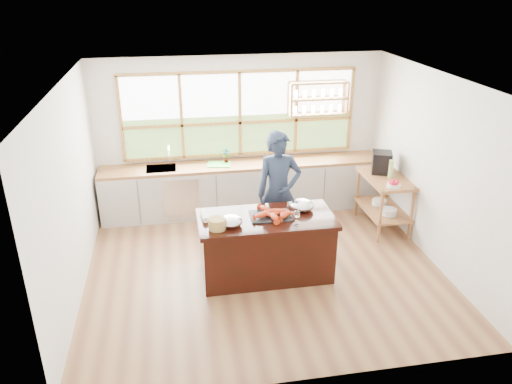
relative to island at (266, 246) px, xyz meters
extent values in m
plane|color=olive|center=(0.00, 0.20, -0.45)|extent=(5.00, 5.00, 0.00)
cube|color=silver|center=(0.00, 2.45, 0.90)|extent=(5.00, 0.02, 2.70)
cube|color=silver|center=(0.00, -2.05, 0.90)|extent=(5.00, 0.02, 2.70)
cube|color=silver|center=(-2.50, 0.20, 0.90)|extent=(0.02, 4.50, 2.70)
cube|color=silver|center=(2.50, 0.20, 0.90)|extent=(0.02, 4.50, 2.70)
cube|color=silver|center=(0.00, 0.20, 2.25)|extent=(5.00, 4.50, 0.02)
cube|color=#AB7E36|center=(0.00, 2.42, 1.25)|extent=(4.05, 0.06, 1.50)
cube|color=white|center=(0.00, 2.44, 1.59)|extent=(3.98, 0.01, 0.75)
cube|color=#3D5B23|center=(0.00, 2.44, 0.87)|extent=(3.98, 0.01, 0.70)
cube|color=#AB7E36|center=(1.35, 2.31, 1.77)|extent=(1.00, 0.28, 0.03)
cube|color=#AB7E36|center=(1.35, 2.31, 1.50)|extent=(1.00, 0.28, 0.03)
cube|color=#AB7E36|center=(1.35, 2.31, 1.22)|extent=(1.00, 0.28, 0.03)
cube|color=#AB7E36|center=(0.85, 2.31, 1.50)|extent=(0.03, 0.28, 0.55)
cube|color=#AB7E36|center=(1.85, 2.31, 1.50)|extent=(0.03, 0.28, 0.55)
cube|color=#B3AFA9|center=(0.00, 2.14, -0.03)|extent=(4.90, 0.62, 0.85)
cube|color=silver|center=(-1.10, 1.82, -0.02)|extent=(0.60, 0.01, 0.72)
cube|color=olive|center=(0.00, 2.14, 0.42)|extent=(4.90, 0.62, 0.05)
cube|color=silver|center=(-1.40, 2.14, 0.37)|extent=(0.50, 0.42, 0.16)
cube|color=olive|center=(2.45, 0.60, 0.00)|extent=(0.04, 0.04, 0.90)
cube|color=olive|center=(2.45, 1.60, 0.00)|extent=(0.04, 0.04, 0.90)
cube|color=olive|center=(1.93, 0.60, 0.00)|extent=(0.04, 0.04, 0.90)
cube|color=olive|center=(1.93, 1.60, 0.00)|extent=(0.04, 0.04, 0.90)
cube|color=olive|center=(2.19, 1.10, -0.13)|extent=(0.62, 1.10, 0.03)
cube|color=olive|center=(2.19, 1.10, 0.42)|extent=(0.62, 1.10, 0.05)
cylinder|color=silver|center=(2.19, 0.85, -0.07)|extent=(0.24, 0.24, 0.11)
cylinder|color=silver|center=(2.19, 1.25, -0.07)|extent=(0.24, 0.24, 0.09)
cube|color=black|center=(0.00, 0.00, -0.03)|extent=(1.77, 0.82, 0.84)
cube|color=black|center=(0.00, 0.00, 0.42)|extent=(1.85, 0.90, 0.06)
imported|color=#1C273C|center=(0.33, 0.72, 0.48)|extent=(0.70, 0.47, 1.87)
imported|color=slate|center=(-0.28, 2.20, 0.58)|extent=(0.15, 0.11, 0.27)
cube|color=green|center=(-0.42, 2.14, 0.45)|extent=(0.45, 0.37, 0.01)
cube|color=black|center=(2.19, 1.32, 0.62)|extent=(0.40, 0.41, 0.35)
cylinder|color=#A8C165|center=(2.24, 1.06, 0.60)|extent=(0.08, 0.08, 0.30)
cylinder|color=silver|center=(2.14, 0.70, 0.47)|extent=(0.22, 0.22, 0.05)
sphere|color=red|center=(2.19, 0.70, 0.52)|extent=(0.07, 0.07, 0.07)
sphere|color=red|center=(2.16, 0.75, 0.52)|extent=(0.07, 0.07, 0.07)
sphere|color=red|center=(2.10, 0.73, 0.52)|extent=(0.07, 0.07, 0.07)
sphere|color=red|center=(2.10, 0.67, 0.52)|extent=(0.07, 0.07, 0.07)
sphere|color=red|center=(2.16, 0.65, 0.52)|extent=(0.07, 0.07, 0.07)
cube|color=black|center=(0.06, 0.02, 0.45)|extent=(0.56, 0.42, 0.02)
ellipsoid|color=red|center=(-0.06, -0.03, 0.50)|extent=(0.23, 0.15, 0.08)
ellipsoid|color=red|center=(0.14, 0.04, 0.50)|extent=(0.23, 0.14, 0.08)
ellipsoid|color=red|center=(0.24, -0.08, 0.50)|extent=(0.21, 0.21, 0.08)
ellipsoid|color=red|center=(0.01, 0.14, 0.50)|extent=(0.18, 0.23, 0.08)
ellipsoid|color=red|center=(0.08, -0.12, 0.50)|extent=(0.11, 0.22, 0.08)
ellipsoid|color=silver|center=(-0.50, -0.16, 0.51)|extent=(0.30, 0.30, 0.14)
ellipsoid|color=silver|center=(0.54, 0.15, 0.51)|extent=(0.33, 0.33, 0.16)
cylinder|color=white|center=(0.34, -0.30, 0.45)|extent=(0.06, 0.06, 0.01)
cylinder|color=white|center=(0.34, -0.30, 0.52)|extent=(0.01, 0.01, 0.13)
ellipsoid|color=white|center=(0.34, -0.30, 0.62)|extent=(0.08, 0.08, 0.10)
cylinder|color=tan|center=(-0.69, -0.21, 0.52)|extent=(0.23, 0.23, 0.14)
cylinder|color=white|center=(-0.83, 0.12, 0.49)|extent=(0.09, 0.30, 0.08)
camera|label=1|loc=(-1.18, -5.92, 3.45)|focal=35.00mm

